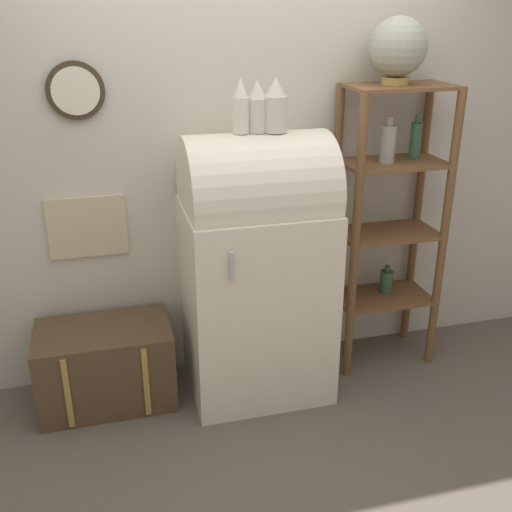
# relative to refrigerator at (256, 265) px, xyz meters

# --- Properties ---
(ground_plane) EXTENTS (12.00, 12.00, 0.00)m
(ground_plane) POSITION_rel_refrigerator_xyz_m (0.00, -0.23, -0.77)
(ground_plane) COLOR #60564C
(wall_back) EXTENTS (7.00, 0.09, 2.70)m
(wall_back) POSITION_rel_refrigerator_xyz_m (-0.01, 0.35, 0.58)
(wall_back) COLOR beige
(wall_back) RESTS_ON ground_plane
(refrigerator) EXTENTS (0.78, 0.68, 1.51)m
(refrigerator) POSITION_rel_refrigerator_xyz_m (0.00, 0.00, 0.00)
(refrigerator) COLOR silver
(refrigerator) RESTS_ON ground_plane
(suitcase_trunk) EXTENTS (0.74, 0.46, 0.46)m
(suitcase_trunk) POSITION_rel_refrigerator_xyz_m (-0.86, 0.06, -0.54)
(suitcase_trunk) COLOR brown
(suitcase_trunk) RESTS_ON ground_plane
(shelf_unit) EXTENTS (0.61, 0.37, 1.70)m
(shelf_unit) POSITION_rel_refrigerator_xyz_m (0.85, 0.12, 0.20)
(shelf_unit) COLOR brown
(shelf_unit) RESTS_ON ground_plane
(globe) EXTENTS (0.31, 0.31, 0.35)m
(globe) POSITION_rel_refrigerator_xyz_m (0.81, 0.12, 1.12)
(globe) COLOR #AD8942
(globe) RESTS_ON shelf_unit
(vase_left) EXTENTS (0.08, 0.08, 0.27)m
(vase_left) POSITION_rel_refrigerator_xyz_m (-0.08, 0.00, 0.86)
(vase_left) COLOR silver
(vase_left) RESTS_ON refrigerator
(vase_center) EXTENTS (0.11, 0.11, 0.26)m
(vase_center) POSITION_rel_refrigerator_xyz_m (0.01, 0.01, 0.85)
(vase_center) COLOR beige
(vase_center) RESTS_ON refrigerator
(vase_right) EXTENTS (0.12, 0.12, 0.27)m
(vase_right) POSITION_rel_refrigerator_xyz_m (0.10, -0.01, 0.86)
(vase_right) COLOR beige
(vase_right) RESTS_ON refrigerator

